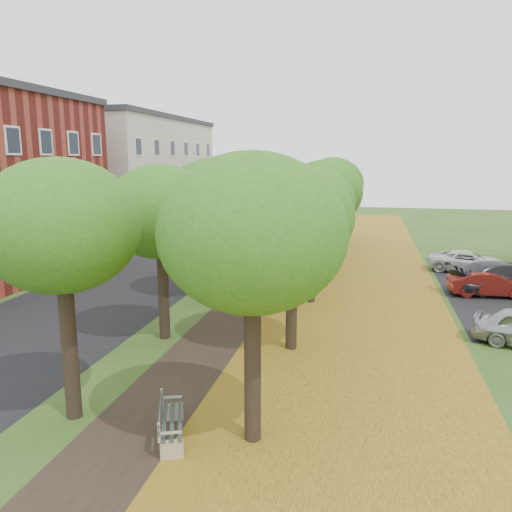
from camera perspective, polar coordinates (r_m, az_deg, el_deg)
The scene contains 11 objects.
ground at distance 13.58m, azimuth -11.73°, elevation -18.49°, with size 120.00×120.00×0.00m, color #2D4C19.
street_asphalt at distance 29.36m, azimuth -13.02°, elevation -2.26°, with size 8.00×70.00×0.01m, color black.
footpath at distance 27.01m, azimuth 1.49°, elevation -3.13°, with size 3.20×70.00×0.01m, color black.
leaf_verge at distance 26.52m, azimuth 12.17°, elevation -3.65°, with size 7.50×70.00×0.01m, color #B28720.
tree_row_west at distance 26.76m, azimuth -3.12°, elevation 7.05°, with size 4.05×34.05×6.51m.
tree_row_east at distance 25.86m, azimuth 7.24°, elevation 6.83°, with size 4.05×34.05×6.51m.
building_cream at distance 48.97m, azimuth -14.24°, elevation 9.10°, with size 10.30×20.30×10.40m.
bench at distance 12.76m, azimuth -9.85°, elevation -18.12°, with size 1.17×1.93×0.88m.
car_red at distance 26.94m, azimuth 25.09°, elevation -2.89°, with size 1.32×3.78×1.24m, color maroon.
car_grey at distance 28.00m, azimuth 26.24°, elevation -2.17°, with size 2.16×5.31×1.54m, color #2F2F33.
car_white at distance 32.18m, azimuth 23.09°, elevation -0.59°, with size 2.04×4.43×1.23m, color silver.
Camera 1 is at (5.10, -10.67, 6.66)m, focal length 35.00 mm.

